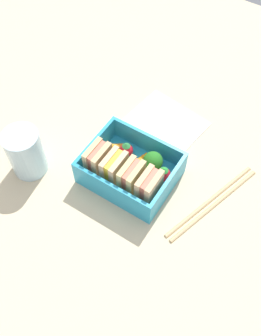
% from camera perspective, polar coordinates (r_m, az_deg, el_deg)
% --- Properties ---
extents(ground_plane, '(1.20, 1.20, 0.02)m').
position_cam_1_polar(ground_plane, '(0.67, 0.00, -1.75)').
color(ground_plane, beige).
extents(bento_tray, '(0.15, 0.12, 0.01)m').
position_cam_1_polar(bento_tray, '(0.65, 0.00, -1.01)').
color(bento_tray, '#289BC4').
rests_on(bento_tray, ground_plane).
extents(bento_rim, '(0.15, 0.12, 0.04)m').
position_cam_1_polar(bento_rim, '(0.63, 0.00, 0.32)').
color(bento_rim, '#289BC4').
rests_on(bento_rim, bento_tray).
extents(sandwich_left, '(0.03, 0.05, 0.06)m').
position_cam_1_polar(sandwich_left, '(0.60, 2.82, -2.96)').
color(sandwich_left, '#E4B783').
rests_on(sandwich_left, bento_tray).
extents(sandwich_center_left, '(0.03, 0.05, 0.06)m').
position_cam_1_polar(sandwich_center_left, '(0.61, 0.13, -1.51)').
color(sandwich_center_left, '#D4C57F').
rests_on(sandwich_center_left, bento_tray).
extents(sandwich_center, '(0.03, 0.05, 0.06)m').
position_cam_1_polar(sandwich_center, '(0.62, -2.48, -0.10)').
color(sandwich_center, '#E3BA8C').
rests_on(sandwich_center, bento_tray).
extents(sandwich_center_right, '(0.03, 0.05, 0.06)m').
position_cam_1_polar(sandwich_center_right, '(0.63, -4.99, 1.26)').
color(sandwich_center_right, '#DAB67F').
rests_on(sandwich_center_right, bento_tray).
extents(strawberry_left, '(0.03, 0.03, 0.03)m').
position_cam_1_polar(strawberry_left, '(0.63, 5.04, -0.94)').
color(strawberry_left, red).
rests_on(strawberry_left, bento_tray).
extents(broccoli_floret, '(0.03, 0.03, 0.04)m').
position_cam_1_polar(broccoli_floret, '(0.63, 3.44, 0.99)').
color(broccoli_floret, '#89C76E').
rests_on(broccoli_floret, bento_tray).
extents(carrot_stick_far_left, '(0.02, 0.05, 0.01)m').
position_cam_1_polar(carrot_stick_far_left, '(0.65, 0.84, 0.98)').
color(carrot_stick_far_left, orange).
rests_on(carrot_stick_far_left, bento_tray).
extents(strawberry_far_left, '(0.02, 0.02, 0.03)m').
position_cam_1_polar(strawberry_far_left, '(0.66, -0.65, 2.79)').
color(strawberry_far_left, red).
rests_on(strawberry_far_left, bento_tray).
extents(carrot_stick_left, '(0.05, 0.04, 0.01)m').
position_cam_1_polar(carrot_stick_left, '(0.67, -2.24, 3.25)').
color(carrot_stick_left, orange).
rests_on(carrot_stick_left, bento_tray).
extents(chopstick_pair, '(0.08, 0.20, 0.01)m').
position_cam_1_polar(chopstick_pair, '(0.64, 12.39, -5.08)').
color(chopstick_pair, tan).
rests_on(chopstick_pair, ground_plane).
extents(drinking_glass, '(0.06, 0.06, 0.09)m').
position_cam_1_polar(drinking_glass, '(0.66, -15.68, 2.30)').
color(drinking_glass, silver).
rests_on(drinking_glass, ground_plane).
extents(folded_napkin, '(0.15, 0.13, 0.00)m').
position_cam_1_polar(folded_napkin, '(0.73, 5.41, 6.97)').
color(folded_napkin, white).
rests_on(folded_napkin, ground_plane).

